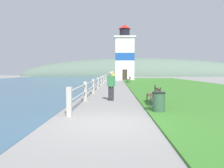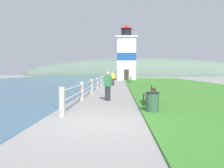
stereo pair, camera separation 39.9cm
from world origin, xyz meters
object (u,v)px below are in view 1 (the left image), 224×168
(lighthouse, at_px, (125,56))
(trash_bin, at_px, (159,102))
(person_by_railing, at_px, (111,85))
(person_strolling, at_px, (113,78))
(park_bench_near, at_px, (154,94))
(park_bench_midway, at_px, (129,79))

(lighthouse, bearing_deg, trash_bin, -89.89)
(person_by_railing, bearing_deg, person_strolling, 23.06)
(park_bench_near, bearing_deg, person_strolling, -78.60)
(park_bench_midway, bearing_deg, lighthouse, -89.93)
(lighthouse, distance_m, trash_bin, 34.21)
(park_bench_near, xyz_separation_m, person_strolling, (-2.31, 14.51, 0.38))
(park_bench_near, xyz_separation_m, lighthouse, (-0.26, 31.87, 4.10))
(park_bench_midway, bearing_deg, person_by_railing, 82.63)
(park_bench_near, height_order, park_bench_midway, same)
(park_bench_midway, bearing_deg, trash_bin, 88.54)
(person_strolling, relative_size, person_by_railing, 1.02)
(lighthouse, bearing_deg, park_bench_midway, -88.85)
(park_bench_midway, height_order, person_by_railing, person_by_railing)
(park_bench_midway, xyz_separation_m, person_by_railing, (-2.15, -19.47, 0.36))
(lighthouse, distance_m, person_strolling, 17.87)
(lighthouse, xyz_separation_m, trash_bin, (0.06, -33.94, -4.22))
(park_bench_near, relative_size, person_by_railing, 1.11)
(lighthouse, height_order, person_by_railing, lighthouse)
(lighthouse, bearing_deg, park_bench_near, -89.54)
(park_bench_near, bearing_deg, park_bench_midway, -87.52)
(person_by_railing, distance_m, trash_bin, 4.16)
(trash_bin, bearing_deg, lighthouse, 90.11)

